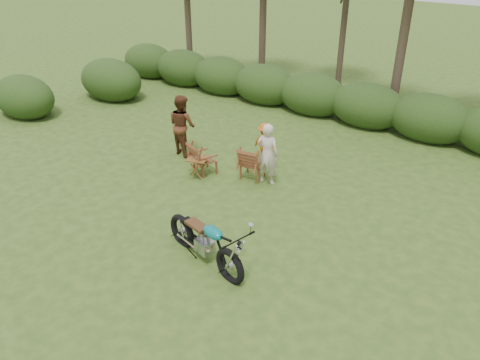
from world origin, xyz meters
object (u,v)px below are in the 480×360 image
Objects in this scene: lawn_chair_right at (253,178)px; side_table at (198,168)px; adult_a at (267,183)px; motorcycle at (205,260)px; adult_b at (184,153)px; child at (264,162)px; cup at (198,156)px; lawn_chair_left at (205,172)px.

side_table is (-1.20, -0.78, 0.26)m from lawn_chair_right.
side_table is at bearing 24.46° from lawn_chair_right.
side_table is 1.84m from adult_a.
lawn_chair_right is 1.46m from side_table.
adult_a is at bearing 115.20° from motorcycle.
adult_b is 2.38m from child.
cup is at bearing 71.42° from side_table.
side_table is at bearing 17.24° from adult_a.
side_table is at bearing 68.61° from child.
child is at bearing -83.72° from lawn_chair_right.
motorcycle is 3.60m from cup.
lawn_chair_right is 1.02m from child.
lawn_chair_right is 0.46m from adult_a.
adult_a is 1.43× the size of child.
motorcycle is 3.60m from lawn_chair_right.
adult_a is (-0.72, 3.37, 0.00)m from motorcycle.
lawn_chair_left is at bearing 167.91° from adult_b.
child is at bearing 121.29° from motorcycle.
child is at bearing 62.08° from side_table.
side_table is 0.30× the size of adult_b.
adult_b is at bearing -4.84° from lawn_chair_left.
child is (0.93, 1.75, -0.58)m from cup.
lawn_chair_left is at bearing 64.40° from child.
lawn_chair_right is 1.03× the size of lawn_chair_left.
child is at bearing -102.17° from lawn_chair_left.
side_table is 3.99× the size of cup.
cup is 0.12× the size of child.
side_table is 1.58m from adult_b.
motorcycle is at bearing 100.39° from lawn_chair_right.
cup is 2.06m from child.
adult_b reaches higher than child.
adult_a reaches higher than cup.
side_table is (-2.38, 2.62, 0.26)m from motorcycle.
adult_b is at bearing 145.96° from cup.
motorcycle is 1.30× the size of adult_a.
lawn_chair_right is at bearing 111.50° from child.
cup reaches higher than lawn_chair_left.
cup reaches higher than motorcycle.
cup is 0.08× the size of adult_a.
child is (-0.72, 1.02, 0.00)m from adult_a.
side_table is at bearing 145.36° from motorcycle.
side_table reaches higher than lawn_chair_right.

